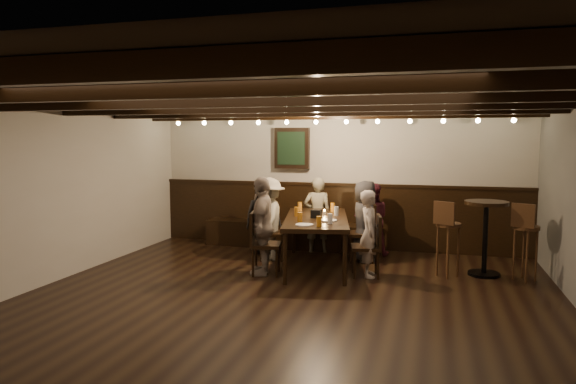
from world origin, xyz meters
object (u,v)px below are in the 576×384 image
(person_bench_left, at_px, (263,216))
(person_left_near, at_px, (269,219))
(dining_table, at_px, (316,222))
(chair_left_near, at_px, (271,243))
(person_bench_right, at_px, (372,219))
(person_bench_centre, at_px, (317,215))
(bar_stool_right, at_px, (525,252))
(high_top_table, at_px, (486,227))
(chair_right_near, at_px, (362,244))
(person_left_far, at_px, (262,226))
(chair_right_far, at_px, (367,258))
(person_right_far, at_px, (370,234))
(person_right_near, at_px, (365,221))
(chair_left_far, at_px, (265,255))
(bar_stool_left, at_px, (448,248))

(person_bench_left, xyz_separation_m, person_left_near, (0.24, -0.41, 0.03))
(dining_table, height_order, chair_left_near, chair_left_near)
(dining_table, height_order, person_bench_right, person_bench_right)
(person_bench_centre, bearing_deg, person_left_near, 38.66)
(person_bench_centre, relative_size, bar_stool_right, 1.19)
(high_top_table, bearing_deg, chair_right_near, 167.84)
(dining_table, bearing_deg, bar_stool_right, -10.65)
(person_bench_left, bearing_deg, person_left_far, 96.34)
(chair_right_near, relative_size, high_top_table, 0.86)
(chair_right_far, height_order, person_right_far, person_right_far)
(person_bench_left, bearing_deg, dining_table, 135.00)
(dining_table, bearing_deg, chair_right_near, 32.03)
(person_bench_right, xyz_separation_m, person_right_far, (0.13, -1.35, 0.01))
(person_left_far, bearing_deg, dining_table, 120.96)
(chair_right_near, relative_size, person_right_near, 0.72)
(person_bench_centre, bearing_deg, chair_left_far, 64.40)
(person_bench_left, xyz_separation_m, bar_stool_left, (2.94, -0.70, -0.23))
(dining_table, xyz_separation_m, chair_left_far, (-0.61, -0.59, -0.42))
(person_right_far, bearing_deg, person_left_far, 90.00)
(chair_right_far, relative_size, person_bench_centre, 0.68)
(person_left_near, relative_size, bar_stool_right, 1.23)
(person_bench_centre, bearing_deg, person_bench_right, 170.54)
(chair_right_near, bearing_deg, person_bench_left, 74.47)
(person_bench_centre, xyz_separation_m, person_right_near, (0.86, -0.44, -0.00))
(person_right_near, bearing_deg, chair_right_far, 177.98)
(person_left_far, xyz_separation_m, bar_stool_right, (3.52, 0.64, -0.30))
(chair_right_far, bearing_deg, bar_stool_right, -92.21)
(dining_table, bearing_deg, high_top_table, -6.71)
(high_top_table, bearing_deg, person_left_near, 178.50)
(person_left_far, xyz_separation_m, high_top_table, (3.02, 0.80, -0.01))
(chair_left_far, bearing_deg, person_bench_centre, 154.40)
(chair_left_far, relative_size, person_bench_right, 0.75)
(dining_table, height_order, chair_right_far, chair_right_far)
(bar_stool_left, bearing_deg, person_bench_right, 163.91)
(person_bench_right, height_order, person_left_far, person_left_far)
(chair_left_far, bearing_deg, bar_stool_left, 91.60)
(chair_right_far, bearing_deg, high_top_table, -84.10)
(person_left_near, height_order, high_top_table, person_left_near)
(person_bench_centre, xyz_separation_m, person_left_far, (-0.43, -1.62, 0.06))
(person_right_far, height_order, bar_stool_left, person_right_far)
(person_right_far, bearing_deg, chair_right_near, 1.96)
(chair_left_near, relative_size, person_left_near, 0.68)
(dining_table, xyz_separation_m, person_right_near, (0.64, 0.59, -0.06))
(person_bench_centre, bearing_deg, chair_right_near, 140.16)
(person_right_far, bearing_deg, person_right_near, -0.00)
(chair_right_near, height_order, bar_stool_left, bar_stool_left)
(dining_table, distance_m, person_right_near, 0.88)
(person_left_near, relative_size, person_right_far, 1.08)
(person_right_far, bearing_deg, bar_stool_left, -86.25)
(person_bench_left, distance_m, bar_stool_right, 4.00)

